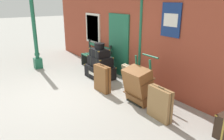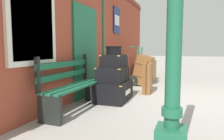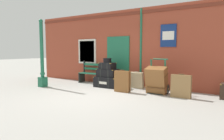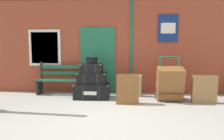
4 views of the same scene
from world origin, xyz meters
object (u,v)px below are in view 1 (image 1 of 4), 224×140
Objects in this scene: steamer_trunk_top at (99,53)px; large_brown_trunk at (139,85)px; porters_trolley at (143,91)px; suitcase_umber at (129,76)px; lamp_post at (36,42)px; platform_bench at (96,57)px; steamer_trunk_base at (100,72)px; round_hatbox at (99,46)px; suitcase_oxblood at (160,104)px; suitcase_caramel at (102,79)px; steamer_trunk_middle at (100,61)px.

steamer_trunk_top reaches higher than large_brown_trunk.
steamer_trunk_top is 2.22m from large_brown_trunk.
suitcase_umber is at bearing 160.40° from porters_trolley.
lamp_post is 3.93m from suitcase_umber.
lamp_post is 1.72× the size of platform_bench.
steamer_trunk_top is at bearing -25.14° from platform_bench.
steamer_trunk_base is 0.66m from steamer_trunk_top.
round_hatbox is 2.33m from porters_trolley.
lamp_post reaches higher than suitcase_umber.
lamp_post is 8.10× the size of round_hatbox.
platform_bench is 1.32× the size of porters_trolley.
round_hatbox is 0.36× the size of large_brown_trunk.
platform_bench is 2.14m from suitcase_umber.
suitcase_oxblood is 1.14× the size of suitcase_umber.
lamp_post reaches higher than suitcase_caramel.
porters_trolley reaches higher than large_brown_trunk.
lamp_post is 2.81m from steamer_trunk_base.
suitcase_caramel reaches higher than steamer_trunk_middle.
suitcase_caramel reaches higher than suitcase_umber.
steamer_trunk_middle is 0.69× the size of porters_trolley.
large_brown_trunk is at bearing 15.03° from lamp_post.
platform_bench is (1.32, 1.85, -0.59)m from lamp_post.
suitcase_caramel is 0.90m from suitcase_umber.
lamp_post is 2.88× the size of large_brown_trunk.
platform_bench is 4.08m from suitcase_oxblood.
suitcase_umber is at bearing -3.08° from platform_bench.
platform_bench is 1.09m from steamer_trunk_base.
steamer_trunk_top is at bearing 179.50° from porters_trolley.
suitcase_umber is (2.13, -0.11, -0.12)m from platform_bench.
large_brown_trunk reaches higher than steamer_trunk_middle.
lamp_post is 3.58× the size of suitcase_oxblood.
porters_trolley is (2.18, -0.03, -0.83)m from round_hatbox.
steamer_trunk_base is at bearing 94.73° from steamer_trunk_top.
suitcase_umber is (1.16, 0.32, -0.25)m from steamer_trunk_middle.
lamp_post reaches higher than porters_trolley.
steamer_trunk_top is at bearing 175.00° from large_brown_trunk.
platform_bench is 3.21m from large_brown_trunk.
large_brown_trunk is 1.15m from suitcase_umber.
lamp_post is at bearing -168.77° from suitcase_oxblood.
steamer_trunk_middle is (-0.00, 0.01, 0.37)m from steamer_trunk_base.
steamer_trunk_base is at bearing -76.01° from steamer_trunk_middle.
round_hatbox is 2.27m from large_brown_trunk.
steamer_trunk_base is at bearing 174.72° from large_brown_trunk.
porters_trolley reaches higher than platform_bench.
lamp_post is at bearing -148.65° from round_hatbox.
steamer_trunk_middle is 1.36× the size of steamer_trunk_top.
suitcase_oxblood is 2.03m from suitcase_caramel.
suitcase_caramel is (-2.02, -0.21, 0.02)m from suitcase_oxblood.
round_hatbox is 0.50× the size of suitcase_umber.
steamer_trunk_middle is (2.29, 1.41, -0.46)m from lamp_post.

